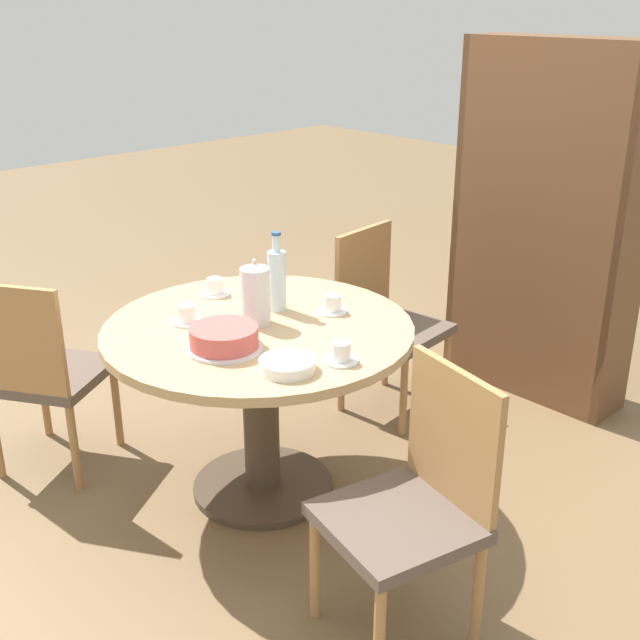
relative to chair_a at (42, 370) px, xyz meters
name	(u,v)px	position (x,y,z in m)	size (l,w,h in m)	color
ground_plane	(263,489)	(0.73, 0.54, -0.46)	(14.00, 14.00, 0.00)	brown
dining_table	(260,367)	(0.73, 0.54, 0.09)	(1.17, 1.17, 0.72)	#473828
chair_a	(42,370)	(0.00, 0.00, 0.00)	(0.58, 0.58, 0.87)	#A87A47
chair_b	(415,502)	(1.64, 0.40, 0.00)	(0.50, 0.50, 0.87)	#A87A47
chair_c	(385,317)	(0.57, 1.44, 0.00)	(0.46, 0.46, 0.87)	#A87A47
bookshelf	(543,227)	(0.95, 2.12, 0.39)	(0.90, 0.28, 1.71)	brown
coffee_pot	(255,294)	(0.71, 0.55, 0.38)	(0.11, 0.11, 0.25)	silver
water_bottle	(277,279)	(0.66, 0.70, 0.39)	(0.07, 0.07, 0.32)	silver
cake_main	(224,338)	(0.82, 0.32, 0.30)	(0.27, 0.27, 0.08)	silver
cup_a	(187,316)	(0.53, 0.37, 0.29)	(0.12, 0.12, 0.07)	silver
cup_b	(215,288)	(0.35, 0.63, 0.29)	(0.12, 0.12, 0.07)	silver
cup_c	(333,305)	(0.83, 0.84, 0.29)	(0.12, 0.12, 0.07)	silver
cup_d	(341,354)	(1.17, 0.54, 0.29)	(0.12, 0.12, 0.07)	silver
plate_stack	(287,365)	(1.10, 0.37, 0.28)	(0.19, 0.19, 0.04)	white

